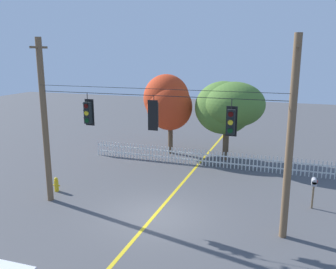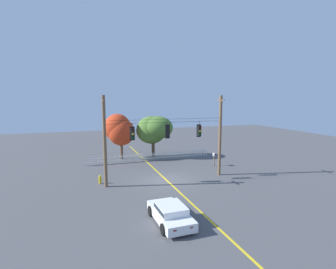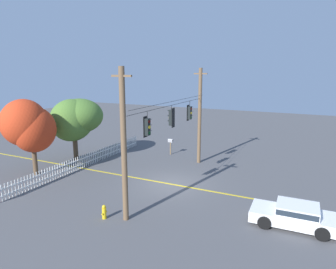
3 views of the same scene
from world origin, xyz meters
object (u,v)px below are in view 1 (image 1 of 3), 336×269
(traffic_signal_northbound_secondary, at_px, (231,122))
(autumn_maple_near_fence, at_px, (168,102))
(autumn_maple_mid, at_px, (229,106))
(fire_hydrant, at_px, (56,184))
(traffic_signal_southbound_primary, at_px, (88,113))
(roadside_mailbox, at_px, (314,184))
(traffic_signal_eastbound_side, at_px, (154,115))

(traffic_signal_northbound_secondary, height_order, autumn_maple_near_fence, autumn_maple_near_fence)
(autumn_maple_mid, xyz_separation_m, fire_hydrant, (-7.38, -8.41, -3.26))
(traffic_signal_southbound_primary, height_order, traffic_signal_northbound_secondary, same)
(autumn_maple_mid, distance_m, roadside_mailbox, 8.44)
(fire_hydrant, bearing_deg, autumn_maple_mid, 48.74)
(autumn_maple_near_fence, distance_m, autumn_maple_mid, 4.33)
(traffic_signal_northbound_secondary, relative_size, autumn_maple_near_fence, 0.27)
(traffic_signal_southbound_primary, xyz_separation_m, autumn_maple_near_fence, (0.30, 9.79, -0.79))
(traffic_signal_eastbound_side, xyz_separation_m, fire_hydrant, (-5.87, 1.06, -4.16))
(traffic_signal_eastbound_side, xyz_separation_m, autumn_maple_near_fence, (-2.81, 9.81, -0.87))
(traffic_signal_eastbound_side, height_order, traffic_signal_northbound_secondary, same)
(fire_hydrant, bearing_deg, traffic_signal_eastbound_side, -10.28)
(autumn_maple_near_fence, xyz_separation_m, fire_hydrant, (-3.06, -8.75, -3.29))
(autumn_maple_mid, relative_size, fire_hydrant, 6.98)
(fire_hydrant, bearing_deg, roadside_mailbox, 9.59)
(traffic_signal_northbound_secondary, xyz_separation_m, autumn_maple_near_fence, (-5.98, 9.79, -0.78))
(traffic_signal_eastbound_side, relative_size, autumn_maple_near_fence, 0.26)
(autumn_maple_near_fence, bearing_deg, traffic_signal_southbound_primary, -91.77)
(autumn_maple_mid, distance_m, fire_hydrant, 11.65)
(traffic_signal_eastbound_side, relative_size, fire_hydrant, 1.90)
(traffic_signal_northbound_secondary, relative_size, fire_hydrant, 1.98)
(traffic_signal_northbound_secondary, height_order, roadside_mailbox, traffic_signal_northbound_secondary)
(traffic_signal_southbound_primary, bearing_deg, traffic_signal_northbound_secondary, 0.00)
(traffic_signal_eastbound_side, bearing_deg, roadside_mailbox, 25.78)
(traffic_signal_eastbound_side, distance_m, traffic_signal_northbound_secondary, 3.17)
(traffic_signal_eastbound_side, bearing_deg, fire_hydrant, 169.72)
(autumn_maple_near_fence, height_order, roadside_mailbox, autumn_maple_near_fence)
(autumn_maple_mid, bearing_deg, traffic_signal_southbound_primary, -116.03)
(traffic_signal_eastbound_side, relative_size, autumn_maple_mid, 0.27)
(traffic_signal_southbound_primary, height_order, autumn_maple_mid, traffic_signal_southbound_primary)
(traffic_signal_northbound_secondary, distance_m, autumn_maple_near_fence, 11.50)
(traffic_signal_southbound_primary, distance_m, traffic_signal_northbound_secondary, 6.28)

